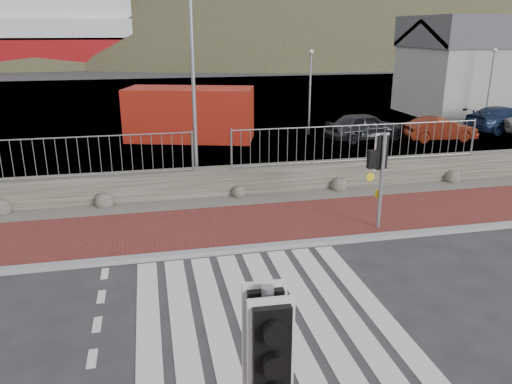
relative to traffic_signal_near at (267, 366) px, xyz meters
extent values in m
plane|color=#28282B|center=(0.94, 3.93, -2.10)|extent=(220.00, 220.00, 0.00)
cube|color=maroon|center=(0.94, 8.43, -2.06)|extent=(40.00, 3.00, 0.08)
cube|color=gray|center=(0.94, 6.93, -2.05)|extent=(40.00, 0.25, 0.12)
cube|color=silver|center=(-1.16, 3.93, -2.09)|extent=(0.42, 5.60, 0.01)
cube|color=silver|center=(-0.56, 3.93, -2.09)|extent=(0.42, 5.60, 0.01)
cube|color=silver|center=(0.04, 3.93, -2.09)|extent=(0.42, 5.60, 0.01)
cube|color=silver|center=(0.64, 3.93, -2.09)|extent=(0.42, 5.60, 0.01)
cube|color=silver|center=(1.24, 3.93, -2.09)|extent=(0.42, 5.60, 0.01)
cube|color=silver|center=(1.84, 3.93, -2.09)|extent=(0.42, 5.60, 0.01)
cube|color=silver|center=(2.44, 3.93, -2.09)|extent=(0.42, 5.60, 0.01)
cube|color=silver|center=(3.04, 3.93, -2.09)|extent=(0.42, 5.60, 0.01)
cube|color=#59544C|center=(0.94, 10.43, -2.07)|extent=(40.00, 1.50, 0.06)
cube|color=#47433A|center=(0.94, 11.23, -1.65)|extent=(40.00, 0.60, 0.90)
cylinder|color=gray|center=(-3.86, 11.08, 0.00)|extent=(8.40, 0.04, 0.04)
cylinder|color=gray|center=(0.34, 11.08, -0.60)|extent=(0.07, 0.07, 1.20)
cylinder|color=gray|center=(5.74, 11.08, 0.00)|extent=(8.40, 0.04, 0.04)
cylinder|color=gray|center=(1.54, 11.08, -0.60)|extent=(0.07, 0.07, 1.20)
cylinder|color=gray|center=(9.94, 11.08, -0.60)|extent=(0.07, 0.07, 1.20)
cube|color=#4C4C4F|center=(0.94, 31.83, -2.10)|extent=(120.00, 40.00, 0.50)
cube|color=#3F4C54|center=(0.94, 66.83, -2.10)|extent=(220.00, 50.00, 0.05)
cube|color=#9E9E99|center=(20.94, 23.83, -0.10)|extent=(12.00, 6.00, 4.00)
cube|color=#4C4C51|center=(20.94, 23.83, 2.80)|extent=(12.20, 6.20, 1.80)
ellipsoid|color=#303721|center=(-14.06, 91.83, -22.10)|extent=(106.40, 68.40, 76.00)
ellipsoid|color=#303721|center=(30.94, 91.83, -28.10)|extent=(140.00, 90.00, 100.00)
ellipsoid|color=#303721|center=(75.94, 91.83, -22.10)|extent=(112.00, 72.00, 80.00)
cube|color=black|center=(0.00, 0.00, 0.24)|extent=(0.43, 0.27, 1.09)
sphere|color=#0CE53F|center=(0.00, 0.00, -0.07)|extent=(0.16, 0.16, 0.16)
cylinder|color=gray|center=(4.83, 7.50, -0.81)|extent=(0.10, 0.10, 2.59)
cube|color=gold|center=(4.83, 7.50, -1.13)|extent=(0.13, 0.08, 0.20)
cube|color=black|center=(4.83, 7.50, -0.02)|extent=(0.38, 0.25, 0.97)
sphere|color=#0CE53F|center=(4.83, 7.50, -0.30)|extent=(0.14, 0.14, 0.14)
cube|color=black|center=(4.51, 7.48, -0.16)|extent=(0.21, 0.16, 0.46)
cylinder|color=gray|center=(0.53, 12.03, 1.54)|extent=(0.13, 0.13, 7.28)
cube|color=maroon|center=(1.05, 19.92, -0.88)|extent=(6.32, 4.04, 2.44)
imported|color=black|center=(9.14, 18.03, -1.45)|extent=(3.99, 1.99, 1.31)
imported|color=#631C0E|center=(12.54, 17.13, -1.55)|extent=(3.43, 1.41, 1.10)
imported|color=#142141|center=(17.07, 18.53, -1.47)|extent=(4.62, 2.61, 1.26)
camera|label=1|loc=(-0.93, -3.76, 2.96)|focal=35.00mm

